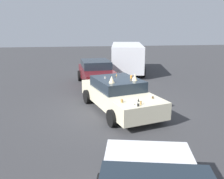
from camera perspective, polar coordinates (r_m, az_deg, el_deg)
ground_plane at (r=10.21m, az=1.67°, el=-4.82°), size 60.00×60.00×0.00m
art_car_decorated at (r=10.03m, az=1.61°, el=-1.13°), size 4.90×2.99×1.57m
parked_van_near_left at (r=17.85m, az=3.52°, el=7.66°), size 5.26×2.96×2.07m
parked_sedan_far_right at (r=14.32m, az=-3.63°, el=3.98°), size 4.30×2.27×1.39m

